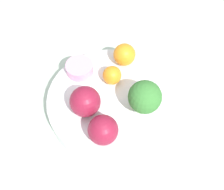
# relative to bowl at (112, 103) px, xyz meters

# --- Properties ---
(ground_plane) EXTENTS (6.00, 6.00, 0.00)m
(ground_plane) POSITION_rel_bowl_xyz_m (0.00, 0.00, -0.04)
(ground_plane) COLOR gray
(table_surface) EXTENTS (1.20, 1.20, 0.02)m
(table_surface) POSITION_rel_bowl_xyz_m (0.00, 0.00, -0.03)
(table_surface) COLOR #B2C6B2
(table_surface) RESTS_ON ground_plane
(bowl) EXTENTS (0.24, 0.24, 0.03)m
(bowl) POSITION_rel_bowl_xyz_m (0.00, 0.00, 0.00)
(bowl) COLOR white
(bowl) RESTS_ON table_surface
(broccoli) EXTENTS (0.06, 0.06, 0.07)m
(broccoli) POSITION_rel_bowl_xyz_m (-0.04, -0.05, 0.05)
(broccoli) COLOR #99C17A
(broccoli) RESTS_ON bowl
(apple_red) EXTENTS (0.06, 0.06, 0.06)m
(apple_red) POSITION_rel_bowl_xyz_m (-0.01, 0.05, 0.04)
(apple_red) COLOR maroon
(apple_red) RESTS_ON bowl
(apple_green) EXTENTS (0.05, 0.05, 0.05)m
(apple_green) POSITION_rel_bowl_xyz_m (-0.07, 0.03, 0.04)
(apple_green) COLOR maroon
(apple_green) RESTS_ON bowl
(orange_front) EXTENTS (0.04, 0.04, 0.04)m
(orange_front) POSITION_rel_bowl_xyz_m (0.04, -0.01, 0.03)
(orange_front) COLOR orange
(orange_front) RESTS_ON bowl
(orange_back) EXTENTS (0.04, 0.04, 0.04)m
(orange_back) POSITION_rel_bowl_xyz_m (0.08, -0.05, 0.04)
(orange_back) COLOR orange
(orange_back) RESTS_ON bowl
(small_cup) EXTENTS (0.05, 0.05, 0.02)m
(small_cup) POSITION_rel_bowl_xyz_m (0.08, 0.05, 0.03)
(small_cup) COLOR #EA9EC6
(small_cup) RESTS_ON bowl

